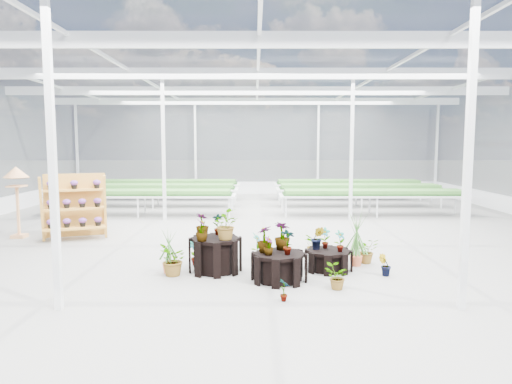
{
  "coord_description": "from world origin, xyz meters",
  "views": [
    {
      "loc": [
        -0.07,
        -10.58,
        2.45
      ],
      "look_at": [
        -0.06,
        0.36,
        1.3
      ],
      "focal_mm": 32.0,
      "sensor_mm": 36.0,
      "label": 1
    }
  ],
  "objects_px": {
    "bird_table": "(18,202)",
    "shelf_rack": "(75,207)",
    "plinth_tall": "(215,255)",
    "plinth_low": "(328,260)",
    "plinth_mid": "(279,267)"
  },
  "relations": [
    {
      "from": "plinth_tall",
      "to": "plinth_low",
      "type": "bearing_deg",
      "value": 2.6
    },
    {
      "from": "plinth_tall",
      "to": "bird_table",
      "type": "bearing_deg",
      "value": 149.49
    },
    {
      "from": "shelf_rack",
      "to": "bird_table",
      "type": "relative_size",
      "value": 0.89
    },
    {
      "from": "plinth_mid",
      "to": "bird_table",
      "type": "bearing_deg",
      "value": 150.18
    },
    {
      "from": "plinth_mid",
      "to": "bird_table",
      "type": "height_order",
      "value": "bird_table"
    },
    {
      "from": "plinth_mid",
      "to": "plinth_low",
      "type": "height_order",
      "value": "plinth_mid"
    },
    {
      "from": "plinth_low",
      "to": "shelf_rack",
      "type": "relative_size",
      "value": 0.53
    },
    {
      "from": "plinth_tall",
      "to": "bird_table",
      "type": "height_order",
      "value": "bird_table"
    },
    {
      "from": "plinth_tall",
      "to": "shelf_rack",
      "type": "height_order",
      "value": "shelf_rack"
    },
    {
      "from": "plinth_mid",
      "to": "shelf_rack",
      "type": "height_order",
      "value": "shelf_rack"
    },
    {
      "from": "plinth_tall",
      "to": "shelf_rack",
      "type": "relative_size",
      "value": 0.58
    },
    {
      "from": "plinth_low",
      "to": "bird_table",
      "type": "bearing_deg",
      "value": 157.87
    },
    {
      "from": "plinth_low",
      "to": "shelf_rack",
      "type": "height_order",
      "value": "shelf_rack"
    },
    {
      "from": "plinth_low",
      "to": "shelf_rack",
      "type": "xyz_separation_m",
      "value": [
        -6.11,
        3.0,
        0.64
      ]
    },
    {
      "from": "bird_table",
      "to": "shelf_rack",
      "type": "bearing_deg",
      "value": -12.99
    }
  ]
}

